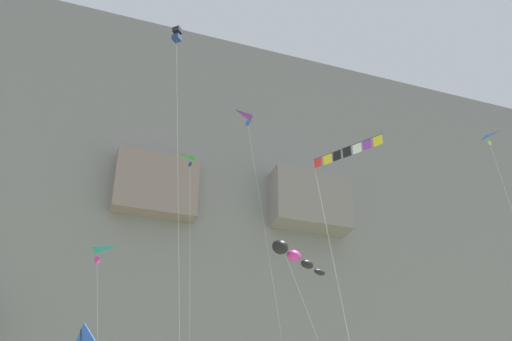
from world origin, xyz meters
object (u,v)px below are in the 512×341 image
Objects in this scene: kite_delta_far_right at (91,258)px; kite_delta_low_left at (193,171)px; kite_delta_high_left at (492,156)px; kite_windsock_upper_mid at (293,255)px; kite_delta_low_right at (253,126)px; kite_banner_mid_center at (347,160)px; kite_box_high_right at (177,37)px.

kite_delta_low_left is at bearing -16.00° from kite_delta_far_right.
kite_delta_high_left reaches higher than kite_delta_far_right.
kite_windsock_upper_mid is 17.71m from kite_delta_low_right.
kite_delta_low_right is at bearing 28.98° from kite_delta_low_left.
kite_banner_mid_center is 12.43m from kite_windsock_upper_mid.
kite_banner_mid_center is 1.03× the size of kite_delta_far_right.
kite_box_high_right is (-19.27, 9.48, 12.17)m from kite_delta_high_left.
kite_delta_far_right is 0.52× the size of kite_delta_low_right.
kite_delta_low_right is 12.43m from kite_box_high_right.
kite_delta_low_left is at bearing 138.68° from kite_delta_high_left.
kite_delta_high_left is 0.88× the size of kite_delta_low_left.
kite_windsock_upper_mid is at bearing -27.30° from kite_delta_far_right.
kite_delta_low_left reaches higher than kite_windsock_upper_mid.
kite_delta_high_left is 1.32× the size of kite_windsock_upper_mid.
kite_banner_mid_center is (-12.16, -2.70, -4.08)m from kite_delta_high_left.
kite_banner_mid_center is at bearing -76.42° from kite_delta_low_left.
kite_delta_low_right is (2.11, 20.44, 15.14)m from kite_banner_mid_center.
kite_box_high_right reaches higher than kite_delta_low_left.
kite_box_high_right is (-7.11, 12.18, 16.25)m from kite_banner_mid_center.
kite_delta_low_right is at bearing 119.54° from kite_delta_high_left.
kite_delta_low_right is at bearing 84.12° from kite_banner_mid_center.
kite_delta_low_left is at bearing 58.07° from kite_box_high_right.
kite_delta_low_right is 0.97× the size of kite_box_high_right.
kite_windsock_upper_mid is 19.20m from kite_box_high_right.
kite_box_high_right is at bearing -179.71° from kite_windsock_upper_mid.
kite_box_high_right is (-9.28, -0.05, 16.80)m from kite_windsock_upper_mid.
kite_delta_high_left is at bearing -35.23° from kite_delta_far_right.
kite_delta_high_left is 23.20m from kite_delta_low_right.
kite_delta_far_right is 10.17m from kite_delta_low_left.
kite_delta_low_right is at bearing 41.87° from kite_box_high_right.
kite_delta_low_left is at bearing -151.02° from kite_delta_low_right.
kite_windsock_upper_mid is at bearing -37.28° from kite_delta_low_left.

